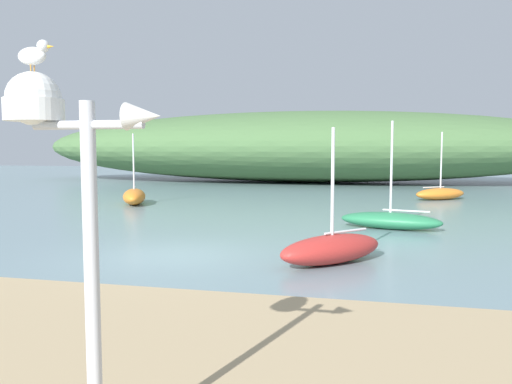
% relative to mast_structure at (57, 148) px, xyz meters
% --- Properties ---
extents(ground_plane, '(120.00, 120.00, 0.00)m').
position_rel_mast_structure_xyz_m(ground_plane, '(-2.47, 8.38, -2.73)').
color(ground_plane, gray).
extents(distant_hill, '(45.77, 13.74, 5.78)m').
position_rel_mast_structure_xyz_m(distant_hill, '(-3.32, 38.34, 0.16)').
color(distant_hill, '#476B3D').
rests_on(distant_hill, ground).
extents(mast_structure, '(1.31, 0.46, 3.13)m').
position_rel_mast_structure_xyz_m(mast_structure, '(0.00, 0.00, 0.00)').
color(mast_structure, silver).
rests_on(mast_structure, beach_sand).
extents(seagull_on_radar, '(0.34, 0.13, 0.24)m').
position_rel_mast_structure_xyz_m(seagull_on_radar, '(-0.18, -0.00, 0.74)').
color(seagull_on_radar, orange).
rests_on(seagull_on_radar, mast_structure).
extents(sailboat_far_right, '(2.26, 3.25, 3.45)m').
position_rel_mast_structure_xyz_m(sailboat_far_right, '(-8.97, 19.27, -2.33)').
color(sailboat_far_right, orange).
rests_on(sailboat_far_right, ground).
extents(sailboat_outer_mooring, '(3.17, 2.72, 3.61)m').
position_rel_mast_structure_xyz_m(sailboat_outer_mooring, '(5.96, 25.06, -2.40)').
color(sailboat_outer_mooring, orange).
rests_on(sailboat_outer_mooring, ground).
extents(sailboat_by_sandbar, '(2.77, 2.89, 3.22)m').
position_rel_mast_structure_xyz_m(sailboat_by_sandbar, '(1.51, 8.45, -2.37)').
color(sailboat_by_sandbar, '#B72D28').
rests_on(sailboat_by_sandbar, ground).
extents(sailboat_east_reach, '(3.57, 1.83, 3.65)m').
position_rel_mast_structure_xyz_m(sailboat_east_reach, '(3.03, 14.16, -2.42)').
color(sailboat_east_reach, '#287A4C').
rests_on(sailboat_east_reach, ground).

